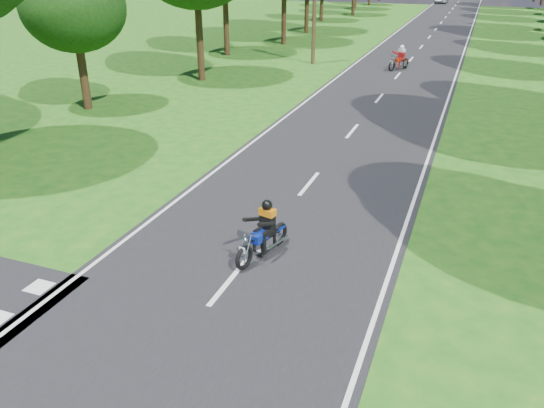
% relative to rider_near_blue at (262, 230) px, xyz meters
% --- Properties ---
extents(ground, '(160.00, 160.00, 0.00)m').
position_rel_rider_near_blue_xyz_m(ground, '(-0.29, -3.30, -0.73)').
color(ground, '#165212').
rests_on(ground, ground).
extents(main_road, '(7.00, 140.00, 0.02)m').
position_rel_rider_near_blue_xyz_m(main_road, '(-0.29, 46.70, -0.72)').
color(main_road, black).
rests_on(main_road, ground).
extents(road_markings, '(7.40, 140.00, 0.01)m').
position_rel_rider_near_blue_xyz_m(road_markings, '(-0.42, 44.82, -0.71)').
color(road_markings, silver).
rests_on(road_markings, main_road).
extents(rider_near_blue, '(0.98, 1.80, 1.42)m').
position_rel_rider_near_blue_xyz_m(rider_near_blue, '(0.00, 0.00, 0.00)').
color(rider_near_blue, '#0E279C').
rests_on(rider_near_blue, main_road).
extents(rider_far_red, '(1.33, 1.90, 1.52)m').
position_rel_rider_near_blue_xyz_m(rider_far_red, '(-0.55, 24.58, 0.05)').
color(rider_far_red, '#B1290D').
rests_on(rider_far_red, main_road).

